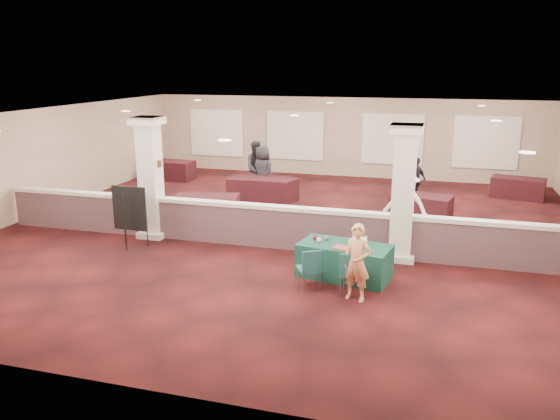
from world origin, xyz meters
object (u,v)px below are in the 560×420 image
(far_table_front_left, at_px, (207,208))
(far_table_front_right, at_px, (421,207))
(far_table_front_center, at_px, (258,189))
(attendee_d, at_px, (263,172))
(easel_board, at_px, (130,209))
(woman, at_px, (357,263))
(far_table_back_left, at_px, (171,170))
(conf_chair_main, at_px, (351,271))
(far_table_back_right, at_px, (518,188))
(far_table_back_center, at_px, (268,189))
(attendee_a, at_px, (257,168))
(attendee_c, at_px, (415,181))
(attendee_b, at_px, (405,206))
(conf_chair_side, at_px, (310,266))
(near_table, at_px, (344,261))

(far_table_front_left, distance_m, far_table_front_right, 6.41)
(far_table_front_center, relative_size, attendee_d, 1.10)
(easel_board, bearing_deg, woman, -12.84)
(woman, relative_size, far_table_back_left, 0.84)
(woman, bearing_deg, conf_chair_main, 147.91)
(conf_chair_main, bearing_deg, far_table_front_center, 122.60)
(far_table_front_right, xyz_separation_m, attendee_d, (-5.39, 1.27, 0.54))
(easel_board, xyz_separation_m, far_table_back_left, (-2.93, 7.95, -0.64))
(far_table_back_right, bearing_deg, conf_chair_main, -113.58)
(far_table_front_left, bearing_deg, far_table_front_center, 74.92)
(woman, height_order, far_table_front_center, woman)
(far_table_back_left, distance_m, far_table_back_center, 5.28)
(far_table_front_left, relative_size, far_table_front_center, 0.95)
(far_table_front_left, distance_m, attendee_a, 3.76)
(woman, relative_size, far_table_back_center, 0.81)
(attendee_c, height_order, attendee_d, attendee_d)
(far_table_front_right, xyz_separation_m, attendee_b, (-0.36, -2.27, 0.57))
(easel_board, xyz_separation_m, attendee_a, (1.22, 6.50, -0.07))
(conf_chair_side, distance_m, attendee_c, 8.12)
(woman, bearing_deg, far_table_front_left, 152.73)
(near_table, height_order, attendee_d, attendee_d)
(near_table, height_order, conf_chair_main, conf_chair_main)
(near_table, height_order, conf_chair_side, conf_chair_side)
(near_table, relative_size, far_table_front_center, 0.98)
(conf_chair_main, distance_m, far_table_front_center, 8.13)
(conf_chair_side, bearing_deg, attendee_a, 84.51)
(far_table_front_center, xyz_separation_m, attendee_c, (5.07, 1.04, 0.38))
(woman, distance_m, far_table_back_right, 10.81)
(far_table_back_center, distance_m, attendee_c, 4.89)
(attendee_a, bearing_deg, far_table_front_left, -125.78)
(conf_chair_side, distance_m, easel_board, 5.15)
(far_table_back_right, bearing_deg, far_table_back_left, -178.12)
(easel_board, xyz_separation_m, attendee_b, (6.57, 2.55, -0.08))
(far_table_back_center, xyz_separation_m, attendee_a, (-0.63, 0.80, 0.55))
(far_table_front_right, distance_m, attendee_b, 2.37)
(far_table_back_left, relative_size, attendee_c, 1.17)
(far_table_front_left, distance_m, far_table_back_right, 10.78)
(conf_chair_side, xyz_separation_m, far_table_front_right, (2.00, 6.22, -0.17))
(far_table_back_left, relative_size, far_table_back_center, 0.96)
(attendee_c, bearing_deg, conf_chair_main, -139.79)
(far_table_front_left, relative_size, far_table_front_right, 1.07)
(easel_board, relative_size, far_table_back_left, 0.86)
(near_table, distance_m, attendee_d, 7.70)
(far_table_front_left, relative_size, attendee_d, 1.04)
(far_table_front_right, bearing_deg, attendee_d, 166.71)
(attendee_a, distance_m, attendee_d, 0.52)
(attendee_d, bearing_deg, far_table_front_right, -171.91)
(conf_chair_main, height_order, far_table_front_left, conf_chair_main)
(woman, bearing_deg, conf_chair_side, -177.38)
(conf_chair_main, distance_m, attendee_d, 8.67)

